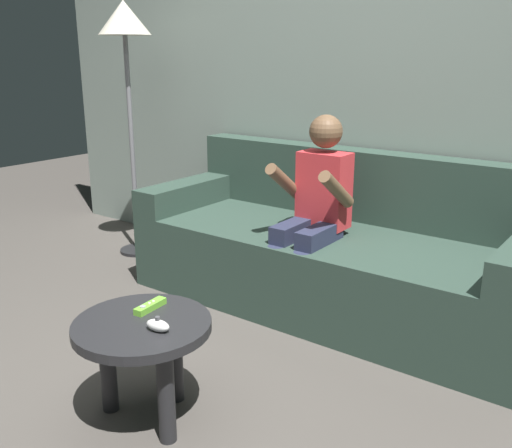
{
  "coord_description": "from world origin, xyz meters",
  "views": [
    {
      "loc": [
        1.34,
        -1.04,
        1.28
      ],
      "look_at": [
        -0.04,
        0.83,
        0.59
      ],
      "focal_mm": 40.06,
      "sensor_mm": 36.0,
      "label": 1
    }
  ],
  "objects_px": {
    "floor_lamp": "(125,38)",
    "person_seated_on_couch": "(314,206)",
    "couch": "(334,254)",
    "nunchuk_white": "(158,325)",
    "game_remote_lime_near_edge": "(150,306)",
    "coffee_table": "(145,341)"
  },
  "relations": [
    {
      "from": "nunchuk_white",
      "to": "floor_lamp",
      "type": "xyz_separation_m",
      "value": [
        -1.51,
        1.25,
        0.97
      ]
    },
    {
      "from": "floor_lamp",
      "to": "person_seated_on_couch",
      "type": "bearing_deg",
      "value": -4.83
    },
    {
      "from": "couch",
      "to": "nunchuk_white",
      "type": "distance_m",
      "value": 1.32
    },
    {
      "from": "nunchuk_white",
      "to": "floor_lamp",
      "type": "relative_size",
      "value": 0.06
    },
    {
      "from": "game_remote_lime_near_edge",
      "to": "nunchuk_white",
      "type": "xyz_separation_m",
      "value": [
        0.15,
        -0.1,
        0.01
      ]
    },
    {
      "from": "game_remote_lime_near_edge",
      "to": "floor_lamp",
      "type": "xyz_separation_m",
      "value": [
        -1.37,
        1.15,
        0.97
      ]
    },
    {
      "from": "couch",
      "to": "game_remote_lime_near_edge",
      "type": "distance_m",
      "value": 1.22
    },
    {
      "from": "coffee_table",
      "to": "nunchuk_white",
      "type": "distance_m",
      "value": 0.14
    },
    {
      "from": "person_seated_on_couch",
      "to": "couch",
      "type": "bearing_deg",
      "value": 82.34
    },
    {
      "from": "couch",
      "to": "nunchuk_white",
      "type": "height_order",
      "value": "couch"
    },
    {
      "from": "couch",
      "to": "person_seated_on_couch",
      "type": "height_order",
      "value": "person_seated_on_couch"
    },
    {
      "from": "game_remote_lime_near_edge",
      "to": "person_seated_on_couch",
      "type": "bearing_deg",
      "value": 86.33
    },
    {
      "from": "couch",
      "to": "floor_lamp",
      "type": "xyz_separation_m",
      "value": [
        -1.46,
        -0.06,
        1.1
      ]
    },
    {
      "from": "nunchuk_white",
      "to": "floor_lamp",
      "type": "bearing_deg",
      "value": 140.35
    },
    {
      "from": "couch",
      "to": "game_remote_lime_near_edge",
      "type": "height_order",
      "value": "couch"
    },
    {
      "from": "person_seated_on_couch",
      "to": "game_remote_lime_near_edge",
      "type": "distance_m",
      "value": 1.05
    },
    {
      "from": "couch",
      "to": "person_seated_on_couch",
      "type": "distance_m",
      "value": 0.34
    },
    {
      "from": "person_seated_on_couch",
      "to": "nunchuk_white",
      "type": "xyz_separation_m",
      "value": [
        0.08,
        -1.13,
        -0.16
      ]
    },
    {
      "from": "floor_lamp",
      "to": "coffee_table",
      "type": "bearing_deg",
      "value": -41.02
    },
    {
      "from": "coffee_table",
      "to": "floor_lamp",
      "type": "relative_size",
      "value": 0.3
    },
    {
      "from": "game_remote_lime_near_edge",
      "to": "couch",
      "type": "bearing_deg",
      "value": 85.73
    },
    {
      "from": "coffee_table",
      "to": "game_remote_lime_near_edge",
      "type": "xyz_separation_m",
      "value": [
        -0.05,
        0.08,
        0.09
      ]
    }
  ]
}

